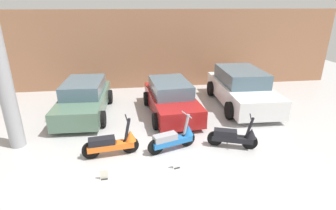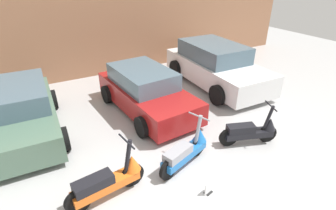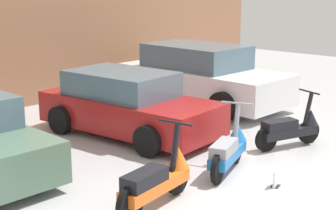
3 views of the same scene
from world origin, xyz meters
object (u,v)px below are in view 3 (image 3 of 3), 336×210
object	(u,v)px
scooter_front_center	(291,128)
car_rear_right	(202,76)
placard_near_right_scooter	(276,179)
car_rear_center	(127,105)
scooter_front_right	(229,148)
scooter_front_left	(158,178)

from	to	relation	value
scooter_front_center	car_rear_right	world-z (taller)	car_rear_right
placard_near_right_scooter	car_rear_center	bearing A→B (deg)	83.81
scooter_front_right	scooter_front_center	xyz separation A→B (m)	(1.80, -0.12, -0.01)
car_rear_center	scooter_front_right	bearing A→B (deg)	-10.98
scooter_front_center	placard_near_right_scooter	distance (m)	2.06
car_rear_right	scooter_front_left	bearing A→B (deg)	-55.03
scooter_front_left	placard_near_right_scooter	world-z (taller)	scooter_front_left
scooter_front_right	car_rear_center	xyz separation A→B (m)	(0.32, 2.73, 0.23)
scooter_front_right	placard_near_right_scooter	xyz separation A→B (m)	(-0.08, -0.93, -0.26)
scooter_front_left	car_rear_right	xyz separation A→B (m)	(5.14, 3.36, 0.32)
scooter_front_left	car_rear_center	xyz separation A→B (m)	(2.06, 2.80, 0.22)
scooter_front_right	scooter_front_left	bearing A→B (deg)	163.17
scooter_front_left	car_rear_right	distance (m)	6.15
scooter_front_right	scooter_front_center	bearing A→B (deg)	-22.86
scooter_front_center	car_rear_right	distance (m)	3.79
scooter_front_left	scooter_front_right	xyz separation A→B (m)	(1.75, 0.07, -0.01)
car_rear_center	placard_near_right_scooter	xyz separation A→B (m)	(-0.40, -3.66, -0.49)
car_rear_center	car_rear_right	size ratio (longest dim) A/B	0.87
scooter_front_right	car_rear_right	xyz separation A→B (m)	(3.39, 3.30, 0.33)
car_rear_center	car_rear_right	xyz separation A→B (m)	(3.08, 0.57, 0.10)
scooter_front_center	car_rear_center	xyz separation A→B (m)	(-1.49, 2.85, 0.24)
scooter_front_right	placard_near_right_scooter	size ratio (longest dim) A/B	5.64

